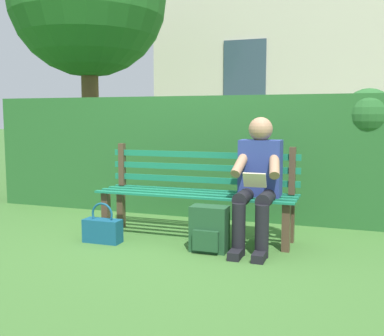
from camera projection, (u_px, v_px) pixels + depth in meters
ground at (195, 238)px, 4.49m from camera, size 60.00×60.00×0.00m
park_bench at (198, 191)px, 4.50m from camera, size 1.96×0.48×0.90m
person_seated at (258, 179)px, 4.12m from camera, size 0.44×0.73×1.18m
hedge_backdrop at (216, 154)px, 5.54m from camera, size 5.75×0.67×1.48m
tree at (84, 2)px, 7.63m from camera, size 2.73×2.60×4.44m
backpack at (209, 229)px, 4.03m from camera, size 0.33×0.26×0.40m
handbag at (103, 230)px, 4.32m from camera, size 0.36×0.15×0.38m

